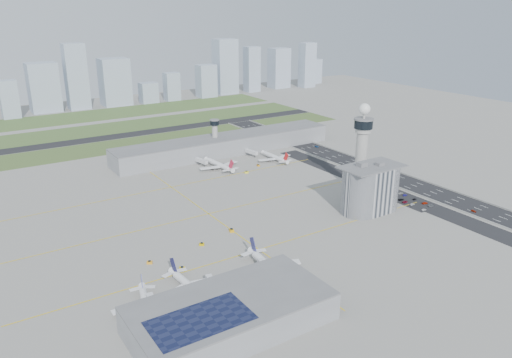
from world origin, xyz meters
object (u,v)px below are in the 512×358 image
car_lot_7 (425,203)px  car_lot_11 (390,189)px  car_lot_2 (405,202)px  jet_bridge_far_1 (246,152)px  car_lot_6 (431,206)px  tug_1 (182,268)px  car_lot_1 (412,204)px  airplane_far_a (218,161)px  car_hw_2 (317,146)px  control_tower (362,145)px  car_lot_0 (424,210)px  airplane_near_b (191,283)px  car_lot_9 (405,195)px  tug_3 (231,230)px  secondary_tower (215,134)px  car_lot_5 (381,192)px  car_hw_4 (267,135)px  car_lot_8 (415,199)px  car_lot_4 (392,196)px  car_lot_3 (401,199)px  car_hw_0 (474,211)px  admin_building (370,189)px  airplane_near_c (270,263)px  airplane_near_a (145,302)px  airplane_far_b (274,154)px  jet_bridge_near_1 (217,294)px  car_lot_10 (401,193)px  tug_0 (150,262)px  jet_bridge_near_0 (156,314)px  tug_2 (202,244)px  jet_bridge_near_2 (271,276)px  tug_5 (258,165)px

car_lot_7 → car_lot_11: (0.44, 32.03, -0.07)m
car_lot_2 → car_lot_11: size_ratio=1.11×
jet_bridge_far_1 → car_lot_6: bearing=3.1°
tug_1 → car_lot_1: bearing=-57.0°
airplane_far_a → car_hw_2: (110.76, 6.99, -5.33)m
control_tower → car_lot_0: (10.45, -50.21, -34.44)m
car_lot_1 → airplane_near_b: bearing=94.6°
control_tower → car_lot_9: size_ratio=17.50×
tug_1 → tug_3: 51.23m
car_lot_11 → secondary_tower: bearing=20.4°
car_lot_5 → car_lot_9: (9.05, -14.22, -0.03)m
jet_bridge_far_1 → airplane_near_b: bearing=-48.2°
airplane_far_a → car_hw_4: bearing=-58.2°
control_tower → airplane_near_b: bearing=-160.5°
tug_3 → car_lot_8: 135.54m
car_lot_4 → car_lot_3: bearing=-165.9°
car_hw_0 → car_lot_3: bearing=124.2°
admin_building → car_lot_6: bearing=-24.1°
airplane_near_c → car_lot_4: size_ratio=11.57×
airplane_near_a → airplane_far_b: bearing=147.1°
car_lot_3 → jet_bridge_far_1: bearing=17.1°
airplane_far_a → airplane_far_b: (51.94, -6.43, -0.52)m
car_lot_9 → jet_bridge_near_1: bearing=97.7°
airplane_far_a → car_lot_9: 151.48m
car_lot_3 → car_lot_10: bearing=-42.0°
tug_3 → car_lot_9: size_ratio=0.94×
tug_1 → car_hw_2: (207.76, 144.99, -0.25)m
tug_3 → control_tower: bearing=-161.1°
control_tower → airplane_near_a: (-186.43, -60.14, -30.15)m
airplane_near_c → car_lot_11: 151.62m
car_lot_6 → car_lot_0: bearing=111.5°
car_lot_9 → airplane_far_a: bearing=26.0°
tug_1 → car_lot_4: tug_1 is taller
jet_bridge_near_1 → tug_0: (-13.90, 48.96, -2.02)m
tug_0 → car_lot_6: tug_0 is taller
jet_bridge_near_0 → tug_2: size_ratio=4.97×
car_lot_9 → car_hw_2: bearing=-18.8°
car_hw_0 → car_hw_2: (14.45, 179.24, 0.02)m
jet_bridge_near_0 → car_lot_10: jet_bridge_near_0 is taller
airplane_near_b → car_lot_2: (173.62, 23.62, -4.79)m
admin_building → jet_bridge_near_2: 112.69m
car_hw_0 → car_lot_10: bearing=109.9°
car_lot_11 → car_hw_4: size_ratio=1.20×
jet_bridge_near_0 → tug_5: 222.68m
airplane_far_b → tug_5: (-20.76, -6.39, -4.62)m
tug_3 → car_lot_3: 126.39m
car_lot_3 → car_lot_4: bearing=11.9°
tug_0 → car_lot_1: bearing=-66.5°
car_lot_5 → car_lot_8: 24.66m
tug_2 → car_lot_8: tug_2 is taller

